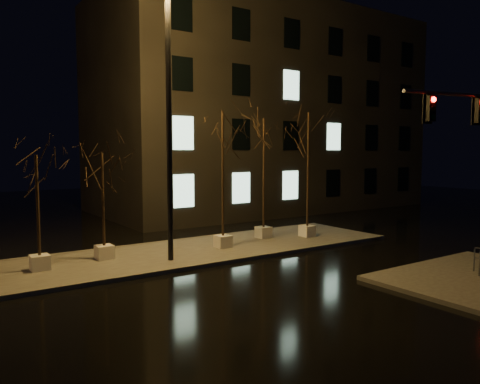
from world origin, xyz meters
TOP-DOWN VIEW (x-y plane):
  - ground at (0.00, 0.00)m, footprint 90.00×90.00m
  - median at (0.00, 6.00)m, footprint 22.00×5.00m
  - building at (14.00, 18.00)m, footprint 25.00×12.00m
  - tree_1 at (-4.98, 6.09)m, footprint 1.80×1.80m
  - tree_2 at (-2.46, 6.50)m, footprint 1.80×1.80m
  - tree_3 at (2.68, 5.68)m, footprint 1.80×1.80m
  - tree_4 at (5.64, 6.56)m, footprint 1.80×1.80m
  - tree_5 at (7.70, 5.59)m, footprint 1.80×1.80m
  - traffic_signal_mast at (7.25, -3.36)m, footprint 5.03×1.06m
  - streetlight_main at (-0.33, 4.80)m, footprint 2.64×0.79m

SIDE VIEW (x-z plane):
  - ground at x=0.00m, z-range 0.00..0.00m
  - median at x=0.00m, z-range 0.00..0.15m
  - tree_1 at x=-4.98m, z-range 1.27..5.57m
  - tree_2 at x=-2.46m, z-range 1.29..5.67m
  - traffic_signal_mast at x=7.25m, z-range 1.13..7.37m
  - tree_4 at x=5.64m, z-range 1.72..7.81m
  - tree_3 at x=2.68m, z-range 1.77..8.04m
  - tree_5 at x=7.70m, z-range 1.81..8.23m
  - streetlight_main at x=-0.33m, z-range 0.96..11.55m
  - building at x=14.00m, z-range 0.00..15.00m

